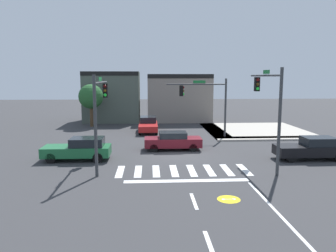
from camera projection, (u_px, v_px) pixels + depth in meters
The scene contains 14 objects.
ground_plane at pixel (177, 154), 24.62m from camera, with size 120.00×120.00×0.00m, color #353538.
crosswalk_near at pixel (183, 171), 20.18m from camera, with size 7.94×2.58×0.01m.
lane_markings at pixel (229, 218), 13.40m from camera, with size 6.80×18.75×0.01m.
bike_detector_marking at pixel (229, 199), 15.46m from camera, with size 1.07×1.07×0.01m.
curb_corner_northeast at pixel (252, 131), 34.39m from camera, with size 10.00×10.60×0.15m.
storefront_row at pixel (149, 97), 42.73m from camera, with size 15.73×6.12×6.21m.
traffic_signal_northeast at pixel (205, 98), 30.13m from camera, with size 5.44×0.32×5.44m.
traffic_signal_southeast at pixel (269, 99), 20.45m from camera, with size 0.32×5.57×6.11m.
traffic_signal_southwest at pixel (100, 104), 20.43m from camera, with size 0.32×5.34×5.72m.
car_green at pixel (79, 149), 22.66m from camera, with size 4.47×1.84×1.52m.
car_maroon at pixel (173, 141), 25.82m from camera, with size 4.34×1.71×1.40m.
car_black at pixel (312, 148), 22.80m from camera, with size 4.74×1.75×1.54m.
car_red at pixel (148, 125), 34.29m from camera, with size 1.85×4.58×1.48m.
roadside_tree at pixel (91, 97), 37.49m from camera, with size 2.74×2.74×4.77m.
Camera 1 is at (-2.00, -23.99, 5.60)m, focal length 35.89 mm.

